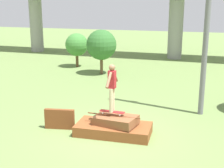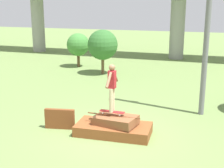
# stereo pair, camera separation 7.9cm
# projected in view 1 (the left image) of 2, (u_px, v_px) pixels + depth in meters

# --- Properties ---
(ground_plane) EXTENTS (80.00, 80.00, 0.00)m
(ground_plane) POSITION_uv_depth(u_px,v_px,m) (113.00, 134.00, 10.16)
(ground_plane) COLOR olive
(scrap_pile) EXTENTS (2.48, 1.32, 0.66)m
(scrap_pile) POSITION_uv_depth(u_px,v_px,m) (114.00, 127.00, 10.10)
(scrap_pile) COLOR brown
(scrap_pile) RESTS_ON ground_plane
(scrap_plank_loose) EXTENTS (1.02, 0.33, 0.69)m
(scrap_plank_loose) POSITION_uv_depth(u_px,v_px,m) (60.00, 119.00, 10.52)
(scrap_plank_loose) COLOR brown
(scrap_plank_loose) RESTS_ON ground_plane
(skateboard) EXTENTS (0.83, 0.21, 0.09)m
(skateboard) POSITION_uv_depth(u_px,v_px,m) (112.00, 112.00, 10.07)
(skateboard) COLOR maroon
(skateboard) RESTS_ON scrap_pile
(skater) EXTENTS (0.22, 1.03, 1.55)m
(skater) POSITION_uv_depth(u_px,v_px,m) (112.00, 85.00, 9.85)
(skater) COLOR #C6B78E
(skater) RESTS_ON skateboard
(tree_behind_left) EXTENTS (1.80, 1.80, 2.66)m
(tree_behind_left) POSITION_uv_depth(u_px,v_px,m) (101.00, 45.00, 18.45)
(tree_behind_left) COLOR brown
(tree_behind_left) RESTS_ON ground_plane
(tree_mid_back) EXTENTS (1.51, 1.51, 2.25)m
(tree_mid_back) POSITION_uv_depth(u_px,v_px,m) (77.00, 45.00, 20.65)
(tree_mid_back) COLOR brown
(tree_mid_back) RESTS_ON ground_plane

